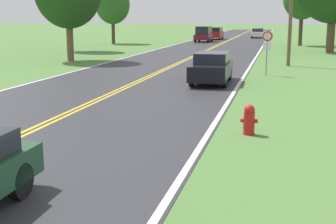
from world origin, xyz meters
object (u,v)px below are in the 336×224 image
Objects in this scene: fire_hydrant at (249,119)px; tree_mid_treeline at (113,4)px; car_maroon_van_mid_far at (204,34)px; car_red_suv_receding at (216,33)px; traffic_sign at (267,42)px; car_white_sedan_distant at (258,33)px; car_black_sedan_mid_near at (212,67)px.

tree_mid_treeline is at bearing 114.66° from fire_hydrant.
car_maroon_van_mid_far is 0.83× the size of car_red_suv_receding.
traffic_sign is (0.05, 13.58, 1.42)m from fire_hydrant.
tree_mid_treeline reaches higher than car_red_suv_receding.
traffic_sign is 47.23m from car_white_sedan_distant.
traffic_sign is 33.31m from tree_mid_treeline.
tree_mid_treeline is 17.13m from car_red_suv_receding.
fire_hydrant is at bearing -90.21° from traffic_sign.
tree_mid_treeline reaches higher than traffic_sign.
car_red_suv_receding is at bearing 98.66° from fire_hydrant.
fire_hydrant is 47.82m from car_maroon_van_mid_far.
traffic_sign is 34.59m from car_maroon_van_mid_far.
tree_mid_treeline is 1.43× the size of car_red_suv_receding.
tree_mid_treeline is (-18.83, 27.33, 2.76)m from traffic_sign.
car_black_sedan_mid_near is at bearing 103.97° from fire_hydrant.
tree_mid_treeline is at bearing 123.14° from car_maroon_van_mid_far.
car_red_suv_receding reaches higher than car_black_sedan_mid_near.
car_maroon_van_mid_far is (-6.33, 37.09, 0.25)m from car_black_sedan_mid_near.
car_maroon_van_mid_far is at bearing 100.60° from fire_hydrant.
car_maroon_van_mid_far reaches higher than car_red_suv_receding.
car_black_sedan_mid_near is at bearing -1.21° from car_white_sedan_distant.
tree_mid_treeline reaches higher than car_white_sedan_distant.
fire_hydrant is 10.22m from car_black_sedan_mid_near.
car_white_sedan_distant is (-2.66, 60.72, 0.33)m from fire_hydrant.
car_black_sedan_mid_near is 0.90× the size of car_white_sedan_distant.
traffic_sign is 41.13m from car_red_suv_receding.
tree_mid_treeline reaches higher than fire_hydrant.
car_red_suv_receding is at bearing -40.37° from car_white_sedan_distant.
traffic_sign is 0.51× the size of car_red_suv_receding.
tree_mid_treeline is 1.58× the size of car_black_sedan_mid_near.
car_maroon_van_mid_far is 6.88m from car_red_suv_receding.
tree_mid_treeline is at bearing -153.63° from car_black_sedan_mid_near.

